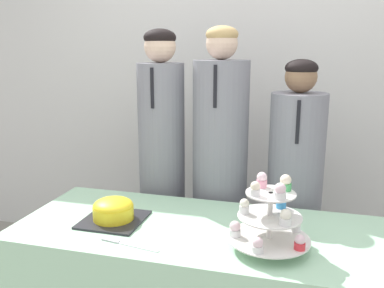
{
  "coord_description": "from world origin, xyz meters",
  "views": [
    {
      "loc": [
        0.41,
        -1.31,
        1.53
      ],
      "look_at": [
        -0.05,
        0.38,
        1.12
      ],
      "focal_mm": 38.0,
      "sensor_mm": 36.0,
      "label": 1
    }
  ],
  "objects_px": {
    "student_2": "(293,202)",
    "cupcake_stand": "(269,216)",
    "student_0": "(162,175)",
    "student_1": "(220,182)",
    "cake_knife": "(120,243)",
    "round_cake": "(113,210)"
  },
  "relations": [
    {
      "from": "student_2",
      "to": "cupcake_stand",
      "type": "bearing_deg",
      "value": -97.04
    },
    {
      "from": "cupcake_stand",
      "to": "student_0",
      "type": "height_order",
      "value": "student_0"
    },
    {
      "from": "student_2",
      "to": "student_1",
      "type": "bearing_deg",
      "value": 180.0
    },
    {
      "from": "cupcake_stand",
      "to": "student_1",
      "type": "relative_size",
      "value": 0.2
    },
    {
      "from": "cupcake_stand",
      "to": "student_1",
      "type": "bearing_deg",
      "value": 116.52
    },
    {
      "from": "cupcake_stand",
      "to": "round_cake",
      "type": "bearing_deg",
      "value": 173.05
    },
    {
      "from": "cake_knife",
      "to": "student_0",
      "type": "height_order",
      "value": "student_0"
    },
    {
      "from": "round_cake",
      "to": "cupcake_stand",
      "type": "relative_size",
      "value": 0.84
    },
    {
      "from": "round_cake",
      "to": "cupcake_stand",
      "type": "bearing_deg",
      "value": -6.95
    },
    {
      "from": "round_cake",
      "to": "cupcake_stand",
      "type": "height_order",
      "value": "cupcake_stand"
    },
    {
      "from": "student_2",
      "to": "round_cake",
      "type": "bearing_deg",
      "value": -143.97
    },
    {
      "from": "student_0",
      "to": "student_1",
      "type": "relative_size",
      "value": 0.99
    },
    {
      "from": "cupcake_stand",
      "to": "student_0",
      "type": "distance_m",
      "value": 0.97
    },
    {
      "from": "student_1",
      "to": "student_2",
      "type": "xyz_separation_m",
      "value": [
        0.42,
        -0.0,
        -0.08
      ]
    },
    {
      "from": "student_1",
      "to": "student_2",
      "type": "distance_m",
      "value": 0.43
    },
    {
      "from": "round_cake",
      "to": "student_0",
      "type": "xyz_separation_m",
      "value": [
        0.03,
        0.59,
        -0.0
      ]
    },
    {
      "from": "cake_knife",
      "to": "cupcake_stand",
      "type": "xyz_separation_m",
      "value": [
        0.6,
        0.11,
        0.14
      ]
    },
    {
      "from": "round_cake",
      "to": "cake_knife",
      "type": "bearing_deg",
      "value": -57.52
    },
    {
      "from": "student_0",
      "to": "student_2",
      "type": "distance_m",
      "value": 0.78
    },
    {
      "from": "cake_knife",
      "to": "cupcake_stand",
      "type": "bearing_deg",
      "value": 20.03
    },
    {
      "from": "student_0",
      "to": "cake_knife",
      "type": "bearing_deg",
      "value": -83.22
    },
    {
      "from": "cupcake_stand",
      "to": "student_0",
      "type": "bearing_deg",
      "value": 135.57
    }
  ]
}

